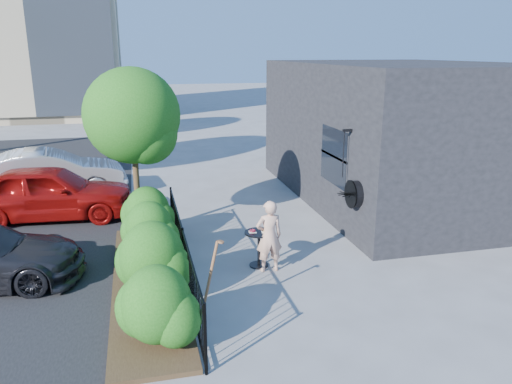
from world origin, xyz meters
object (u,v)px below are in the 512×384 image
object	(u,v)px
car_red	(49,192)
shovel	(208,286)
woman	(269,236)
patio_tree	(135,122)
cafe_table	(259,242)
car_silver	(50,174)

from	to	relation	value
car_red	shovel	bearing A→B (deg)	-147.21
shovel	woman	bearing A→B (deg)	48.03
shovel	car_red	bearing A→B (deg)	118.10
patio_tree	cafe_table	world-z (taller)	patio_tree
cafe_table	woman	xyz separation A→B (m)	(0.14, -0.27, 0.23)
cafe_table	car_red	world-z (taller)	car_red
car_red	car_silver	distance (m)	2.16
patio_tree	cafe_table	xyz separation A→B (m)	(2.32, -2.40, -2.24)
cafe_table	car_red	bearing A→B (deg)	137.38
woman	car_silver	size ratio (longest dim) A/B	0.33
cafe_table	shovel	bearing A→B (deg)	-124.90
patio_tree	car_silver	bearing A→B (deg)	123.23
cafe_table	woman	world-z (taller)	woman
woman	shovel	distance (m)	2.22
car_red	car_silver	size ratio (longest dim) A/B	0.96
patio_tree	car_red	xyz separation A→B (m)	(-2.33, 1.87, -2.04)
patio_tree	woman	world-z (taller)	patio_tree
patio_tree	shovel	distance (m)	4.92
woman	shovel	size ratio (longest dim) A/B	1.04
woman	shovel	bearing A→B (deg)	46.23
car_red	cafe_table	bearing A→B (deg)	-127.93
shovel	car_silver	xyz separation A→B (m)	(-3.60, 8.33, 0.10)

